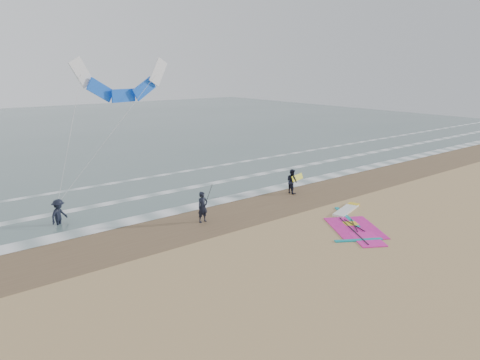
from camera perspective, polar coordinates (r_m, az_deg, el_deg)
ground at (r=21.62m, az=10.87°, el=-7.82°), size 120.00×120.00×0.00m
sea_water at (r=63.41m, az=-23.70°, el=6.09°), size 120.00×80.00×0.02m
wet_sand_band at (r=25.68m, az=0.82°, el=-3.86°), size 120.00×5.00×0.01m
foam_waterline at (r=29.12m, az=-4.63°, el=-1.59°), size 120.00×9.15×0.02m
windsurf_rig at (r=24.16m, az=14.88°, el=-5.52°), size 5.67×5.37×0.14m
person_standing at (r=23.38m, az=-5.00°, el=-3.61°), size 0.65×0.45×1.72m
person_walking at (r=28.85m, az=6.94°, el=-0.17°), size 0.70×0.86×1.66m
person_wading at (r=24.83m, az=-23.06°, el=-3.59°), size 1.32×1.22×1.78m
held_pole at (r=23.41m, az=-4.40°, el=-2.54°), size 0.17×0.86×1.82m
carried_kiteboard at (r=29.00m, az=7.65°, el=0.34°), size 1.30×0.51×0.39m
surf_kite at (r=28.67m, az=-15.39°, el=12.24°), size 8.80×3.63×7.70m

